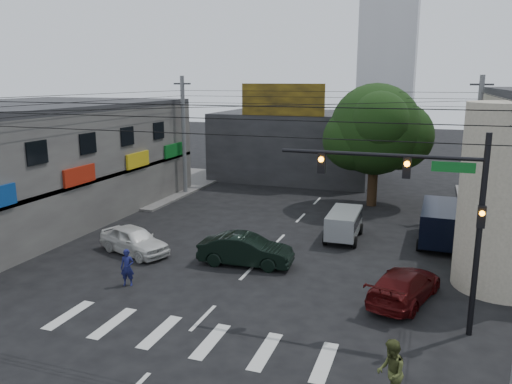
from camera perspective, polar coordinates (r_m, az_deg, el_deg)
The scene contains 17 objects.
ground at distance 22.21m, azimuth -2.71°, elevation -10.88°, with size 160.00×160.00×0.00m, color black.
sidewalk_far_left at distance 45.78m, azimuth -15.28°, elevation 1.14°, with size 16.00×16.00×0.15m, color #514F4C.
building_left at distance 36.15m, azimuth -26.36°, elevation 2.81°, with size 14.00×24.00×7.00m, color #454240.
corner_column at distance 23.59m, azimuth 26.91°, elevation -0.63°, with size 4.00×4.00×8.00m, color gray.
building_far at distance 46.72m, azimuth 4.69°, elevation 5.41°, with size 14.00×10.00×6.00m, color #232326.
billboard at distance 41.65m, azimuth 3.05°, elevation 10.49°, with size 7.00×0.30×2.60m, color olive.
street_tree at distance 36.20m, azimuth 13.47°, elevation 6.94°, with size 6.40×6.40×8.70m.
traffic_gantry at distance 18.29m, azimuth 19.22°, elevation -0.80°, with size 7.10×0.35×7.20m.
utility_pole_far_left at distance 39.54m, azimuth -8.25°, elevation 6.34°, with size 0.32×0.32×9.20m, color #59595B.
utility_pole_far_right at distance 35.22m, azimuth 23.82°, elevation 4.63°, with size 0.32×0.32×9.20m, color #59595B.
dark_sedan at distance 24.53m, azimuth -1.18°, elevation -6.64°, with size 4.70×1.93×1.52m, color black.
white_compact at distance 26.85m, azimuth -13.75°, elevation -5.36°, with size 4.58×3.08×1.45m, color silver.
maroon_sedan at distance 21.60m, azimuth 16.59°, elevation -10.16°, with size 3.16×5.03×1.36m, color #400909.
silver_minivan at distance 28.76m, azimuth 10.01°, elevation -3.78°, with size 1.65×3.83×1.64m, color #979B9F, non-canonical shape.
navy_van at distance 29.45m, azimuth 20.30°, elevation -3.53°, with size 2.12×5.31×2.11m, color black, non-canonical shape.
traffic_officer at distance 22.84m, azimuth -14.49°, elevation -8.36°, with size 0.70×0.56×1.66m, color #141849.
pedestrian_olive at distance 15.14m, azimuth 15.13°, elevation -19.30°, with size 0.83×1.01×1.91m, color #3C421E.
Camera 1 is at (7.70, -18.85, 8.87)m, focal length 35.00 mm.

